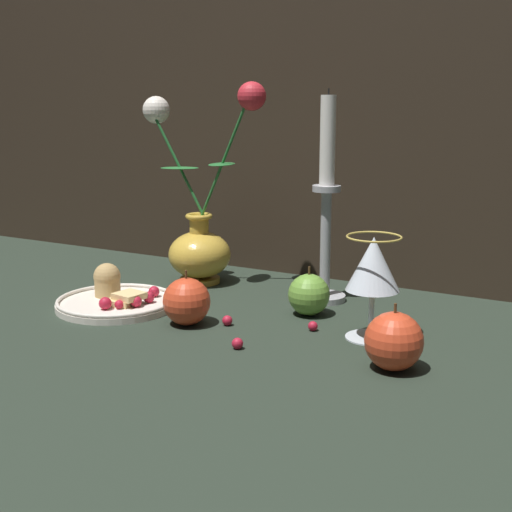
{
  "coord_description": "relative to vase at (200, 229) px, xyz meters",
  "views": [
    {
      "loc": [
        0.52,
        -0.89,
        0.33
      ],
      "look_at": [
        0.01,
        0.03,
        0.1
      ],
      "focal_mm": 50.0,
      "sensor_mm": 36.0,
      "label": 1
    }
  ],
  "objects": [
    {
      "name": "berry_front_center",
      "position": [
        0.05,
        -0.1,
        -0.09
      ],
      "size": [
        0.02,
        0.02,
        0.02
      ],
      "primitive_type": "sphere",
      "color": "#AD192D",
      "rests_on": "ground_plane"
    },
    {
      "name": "apple_near_glass",
      "position": [
        0.12,
        -0.22,
        -0.06
      ],
      "size": [
        0.07,
        0.07,
        0.08
      ],
      "color": "#D14223",
      "rests_on": "ground_plane"
    },
    {
      "name": "plate_with_pastries",
      "position": [
        -0.03,
        -0.2,
        -0.09
      ],
      "size": [
        0.19,
        0.19,
        0.07
      ],
      "color": "silver",
      "rests_on": "ground_plane"
    },
    {
      "name": "vase",
      "position": [
        0.0,
        0.0,
        0.0
      ],
      "size": [
        0.25,
        0.11,
        0.36
      ],
      "color": "gold",
      "rests_on": "ground_plane"
    },
    {
      "name": "wine_glass",
      "position": [
        0.38,
        -0.15,
        0.0
      ],
      "size": [
        0.08,
        0.08,
        0.15
      ],
      "color": "silver",
      "rests_on": "ground_plane"
    },
    {
      "name": "candlestick",
      "position": [
        0.25,
        -0.0,
        0.05
      ],
      "size": [
        0.07,
        0.07,
        0.35
      ],
      "color": "#A3A3A8",
      "rests_on": "ground_plane"
    },
    {
      "name": "ground_plane",
      "position": [
        0.19,
        -0.17,
        -0.1
      ],
      "size": [
        2.4,
        2.4,
        0.0
      ],
      "primitive_type": "plane",
      "color": "#232D23",
      "rests_on": "ground"
    },
    {
      "name": "berry_under_candlestick",
      "position": [
        0.3,
        -0.16,
        -0.09
      ],
      "size": [
        0.01,
        0.01,
        0.01
      ],
      "primitive_type": "sphere",
      "color": "#AD192D",
      "rests_on": "ground_plane"
    },
    {
      "name": "apple_beside_vase",
      "position": [
        0.45,
        -0.25,
        -0.06
      ],
      "size": [
        0.07,
        0.07,
        0.09
      ],
      "color": "#D14223",
      "rests_on": "ground_plane"
    },
    {
      "name": "berry_near_plate",
      "position": [
        0.18,
        -0.2,
        -0.09
      ],
      "size": [
        0.02,
        0.02,
        0.02
      ],
      "primitive_type": "sphere",
      "color": "#AD192D",
      "rests_on": "ground_plane"
    },
    {
      "name": "berry_by_glass_stem",
      "position": [
        0.24,
        -0.28,
        -0.09
      ],
      "size": [
        0.02,
        0.02,
        0.02
      ],
      "primitive_type": "sphere",
      "color": "#AD192D",
      "rests_on": "ground_plane"
    },
    {
      "name": "apple_at_table_edge",
      "position": [
        0.26,
        -0.09,
        -0.07
      ],
      "size": [
        0.07,
        0.07,
        0.08
      ],
      "color": "#669938",
      "rests_on": "ground_plane"
    }
  ]
}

